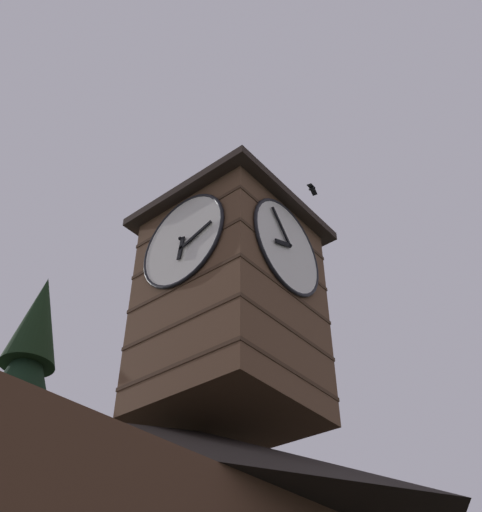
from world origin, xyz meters
The scene contains 2 objects.
clock_tower centered at (-1.41, 0.73, 11.59)m, with size 4.48×4.48×8.80m.
flying_bird_high centered at (-6.81, 0.46, 19.81)m, with size 0.74×0.36×0.17m.
Camera 1 is at (8.73, 9.39, 2.18)m, focal length 42.15 mm.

